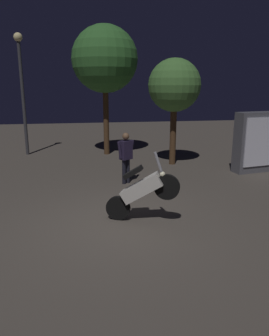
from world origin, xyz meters
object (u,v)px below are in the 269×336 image
object	(u,v)px
person_rider_beside	(126,154)
kiosk_billboard	(257,142)
streetlamp_near	(22,80)
motorcycle_white_foreground	(142,190)

from	to	relation	value
person_rider_beside	kiosk_billboard	xyz separation A→B (m)	(4.71, 0.68, 0.11)
streetlamp_near	person_rider_beside	bearing A→B (deg)	-53.45
streetlamp_near	kiosk_billboard	distance (m)	9.72
person_rider_beside	motorcycle_white_foreground	bearing A→B (deg)	145.36
motorcycle_white_foreground	kiosk_billboard	bearing A→B (deg)	59.84
motorcycle_white_foreground	streetlamp_near	distance (m)	9.13
motorcycle_white_foreground	person_rider_beside	size ratio (longest dim) A/B	1.02
motorcycle_white_foreground	streetlamp_near	size ratio (longest dim) A/B	0.32
motorcycle_white_foreground	streetlamp_near	xyz separation A→B (m)	(-3.65, 8.00, 2.47)
motorcycle_white_foreground	person_rider_beside	distance (m)	2.99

